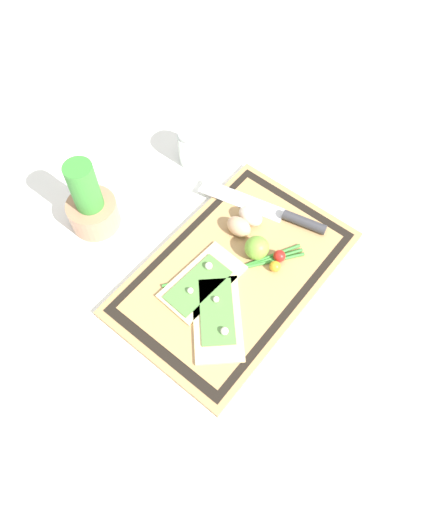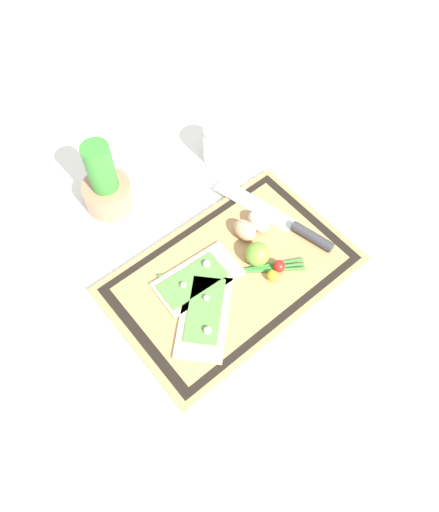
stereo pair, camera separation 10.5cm
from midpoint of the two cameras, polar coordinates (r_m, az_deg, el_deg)
ground_plane at (r=1.07m, az=-1.12°, el=-2.39°), size 6.00×6.00×0.00m
cutting_board at (r=1.06m, az=-1.12°, el=-2.16°), size 0.51×0.32×0.02m
pizza_slice_near at (r=1.00m, az=-3.27°, el=-7.24°), size 0.20×0.20×0.02m
pizza_slice_far at (r=1.04m, az=-4.96°, el=-3.25°), size 0.18×0.11×0.02m
knife at (r=1.12m, az=4.58°, el=4.53°), size 0.10×0.30×0.02m
egg_brown at (r=1.09m, az=-0.53°, el=3.16°), size 0.04×0.06×0.04m
egg_pink at (r=1.10m, az=0.85°, el=4.37°), size 0.04×0.06×0.04m
lime at (r=1.05m, az=1.45°, el=0.71°), size 0.05×0.05×0.05m
cherry_tomato_red at (r=1.06m, az=4.07°, el=-0.24°), size 0.03×0.03×0.03m
cherry_tomato_yellow at (r=1.04m, az=3.52°, el=-1.43°), size 0.02×0.02×0.02m
scallion_bunch at (r=1.05m, az=-1.19°, el=-1.85°), size 0.28×0.19×0.01m
herb_pot at (r=1.14m, az=-17.10°, el=5.40°), size 0.11×0.11×0.19m
sauce_jar at (r=1.23m, az=-5.35°, el=12.03°), size 0.08×0.08×0.10m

